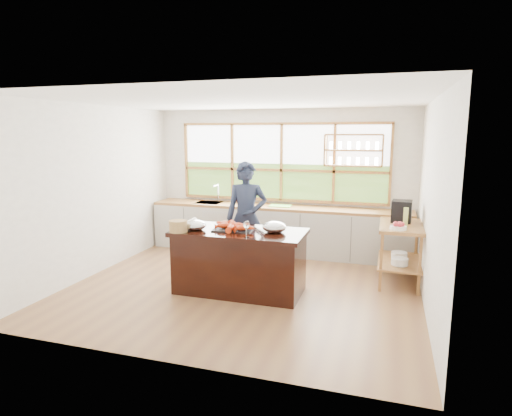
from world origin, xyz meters
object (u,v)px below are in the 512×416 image
at_px(espresso_machine, 402,211).
at_px(island, 240,261).
at_px(cook, 247,218).
at_px(wicker_basket, 178,226).

bearing_deg(espresso_machine, island, -144.75).
relative_size(cook, espresso_machine, 5.42).
height_order(cook, espresso_machine, cook).
bearing_deg(island, espresso_machine, 30.73).
relative_size(espresso_machine, wicker_basket, 1.33).
xyz_separation_m(island, cook, (-0.18, 0.86, 0.45)).
bearing_deg(espresso_machine, cook, -164.90).
height_order(cook, wicker_basket, cook).
xyz_separation_m(espresso_machine, wicker_basket, (-2.97, -1.63, -0.09)).
distance_m(cook, espresso_machine, 2.42).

